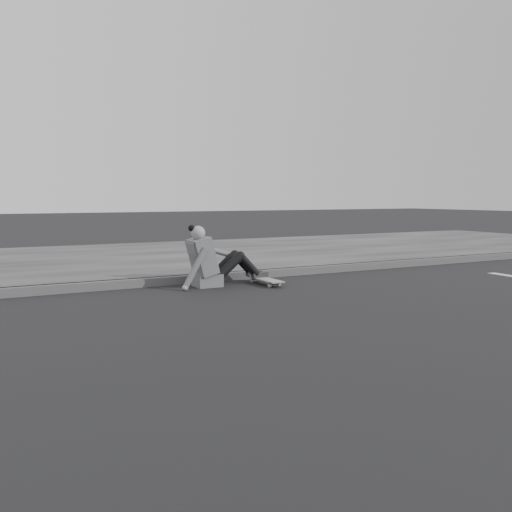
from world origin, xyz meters
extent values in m
plane|color=black|center=(0.00, 0.00, 0.00)|extent=(80.00, 80.00, 0.00)
cube|color=#464646|center=(0.00, 2.58, 0.06)|extent=(24.00, 0.16, 0.12)
cube|color=#383838|center=(0.00, 5.60, 0.06)|extent=(24.00, 6.00, 0.12)
cylinder|color=#979792|center=(0.75, 1.67, 0.03)|extent=(0.03, 0.05, 0.05)
cylinder|color=#979792|center=(0.90, 1.67, 0.03)|extent=(0.03, 0.05, 0.05)
cylinder|color=#979792|center=(0.75, 2.19, 0.03)|extent=(0.03, 0.05, 0.05)
cylinder|color=#979792|center=(0.90, 2.19, 0.03)|extent=(0.03, 0.05, 0.05)
cube|color=#28282B|center=(0.82, 1.67, 0.06)|extent=(0.16, 0.04, 0.03)
cube|color=#28282B|center=(0.82, 2.19, 0.06)|extent=(0.16, 0.04, 0.03)
cube|color=slate|center=(0.82, 1.93, 0.08)|extent=(0.20, 0.78, 0.02)
cube|color=#565759|center=(0.02, 2.18, 0.09)|extent=(0.36, 0.34, 0.18)
cube|color=#565759|center=(-0.05, 2.18, 0.43)|extent=(0.37, 0.40, 0.57)
cube|color=#565759|center=(-0.18, 2.18, 0.55)|extent=(0.14, 0.30, 0.20)
cylinder|color=gray|center=(-0.10, 2.18, 0.67)|extent=(0.09, 0.09, 0.08)
sphere|color=gray|center=(-0.11, 2.18, 0.76)|extent=(0.20, 0.20, 0.20)
sphere|color=black|center=(-0.20, 2.20, 0.83)|extent=(0.09, 0.09, 0.09)
cylinder|color=black|center=(0.34, 2.09, 0.28)|extent=(0.43, 0.13, 0.39)
cylinder|color=black|center=(0.34, 2.27, 0.28)|extent=(0.43, 0.13, 0.39)
cylinder|color=black|center=(0.64, 2.09, 0.28)|extent=(0.35, 0.11, 0.36)
cylinder|color=black|center=(0.64, 2.27, 0.28)|extent=(0.35, 0.11, 0.36)
sphere|color=black|center=(0.50, 2.09, 0.42)|extent=(0.13, 0.13, 0.13)
sphere|color=black|center=(0.50, 2.27, 0.42)|extent=(0.13, 0.13, 0.13)
cube|color=#272727|center=(0.82, 2.09, 0.12)|extent=(0.24, 0.08, 0.07)
cube|color=#272727|center=(0.82, 2.27, 0.12)|extent=(0.24, 0.08, 0.07)
cylinder|color=#565759|center=(-0.25, 1.97, 0.29)|extent=(0.38, 0.08, 0.58)
sphere|color=gray|center=(-0.40, 1.96, 0.04)|extent=(0.08, 0.08, 0.08)
cylinder|color=#565759|center=(0.19, 2.34, 0.49)|extent=(0.48, 0.08, 0.21)
camera|label=1|loc=(-3.15, -5.16, 1.27)|focal=40.00mm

